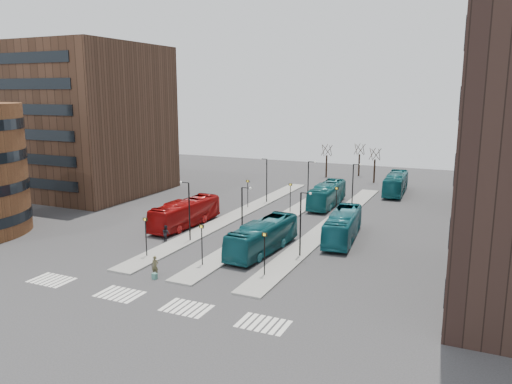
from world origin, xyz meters
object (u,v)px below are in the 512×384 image
at_px(red_bus, 185,213).
at_px(teal_bus_d, 396,183).
at_px(commuter_a, 166,233).
at_px(commuter_c, 244,241).
at_px(teal_bus_a, 263,237).
at_px(suitcase, 155,276).
at_px(traveller, 155,266).
at_px(commuter_b, 230,245).
at_px(teal_bus_c, 343,226).
at_px(teal_bus_b, 327,195).

relative_size(red_bus, teal_bus_d, 0.97).
relative_size(commuter_a, commuter_c, 1.00).
height_order(teal_bus_a, commuter_c, teal_bus_a).
xyz_separation_m(suitcase, traveller, (-0.38, 0.62, 0.62)).
relative_size(teal_bus_a, commuter_b, 6.83).
bearing_deg(suitcase, teal_bus_d, 78.91).
distance_m(red_bus, commuter_b, 11.28).
bearing_deg(suitcase, traveller, 125.85).
bearing_deg(suitcase, commuter_c, 77.03).
xyz_separation_m(teal_bus_a, commuter_a, (-10.43, -1.03, -0.65)).
relative_size(suitcase, commuter_c, 0.29).
bearing_deg(red_bus, teal_bus_c, 9.79).
xyz_separation_m(suitcase, teal_bus_b, (5.16, 32.04, 1.30)).
bearing_deg(commuter_b, commuter_a, 82.48).
xyz_separation_m(red_bus, teal_bus_a, (11.85, -4.93, -0.01)).
distance_m(teal_bus_b, commuter_c, 21.87).
bearing_deg(teal_bus_b, commuter_b, -98.13).
bearing_deg(teal_bus_b, teal_bus_a, -91.59).
bearing_deg(red_bus, teal_bus_a, -19.85).
bearing_deg(traveller, commuter_c, 61.65).
distance_m(suitcase, commuter_b, 9.04).
xyz_separation_m(teal_bus_d, commuter_a, (-17.46, -35.03, -0.71)).
bearing_deg(commuter_a, suitcase, 144.17).
xyz_separation_m(traveller, commuter_a, (-4.82, 8.60, 0.00)).
height_order(teal_bus_a, teal_bus_b, teal_bus_b).
xyz_separation_m(traveller, commuter_b, (2.93, 8.03, -0.07)).
bearing_deg(suitcase, teal_bus_a, 67.39).
bearing_deg(commuter_c, teal_bus_c, 144.51).
distance_m(teal_bus_c, teal_bus_d, 26.89).
xyz_separation_m(teal_bus_b, teal_bus_c, (6.05, -14.65, -0.04)).
height_order(teal_bus_a, teal_bus_c, teal_bus_a).
bearing_deg(teal_bus_d, teal_bus_a, -104.74).
bearing_deg(teal_bus_c, commuter_a, -159.43).
xyz_separation_m(teal_bus_c, traveller, (-11.59, -16.77, -0.65)).
bearing_deg(traveller, teal_bus_a, 51.87).
bearing_deg(red_bus, suitcase, -63.70).
relative_size(teal_bus_a, teal_bus_d, 0.97).
distance_m(red_bus, teal_bus_a, 12.83).
xyz_separation_m(teal_bus_a, commuter_b, (-2.68, -1.60, -0.72)).
xyz_separation_m(suitcase, commuter_b, (2.55, 8.66, 0.55)).
xyz_separation_m(teal_bus_a, commuter_c, (-2.02, 0.01, -0.65)).
height_order(teal_bus_b, commuter_c, teal_bus_b).
height_order(teal_bus_b, teal_bus_d, teal_bus_d).
height_order(suitcase, teal_bus_c, teal_bus_c).
height_order(teal_bus_c, commuter_a, teal_bus_c).
bearing_deg(teal_bus_c, teal_bus_b, 106.55).
relative_size(traveller, commuter_a, 1.00).
xyz_separation_m(red_bus, teal_bus_c, (17.83, 2.20, -0.02)).
height_order(teal_bus_c, teal_bus_d, teal_bus_d).
bearing_deg(teal_bus_d, commuter_b, -108.31).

